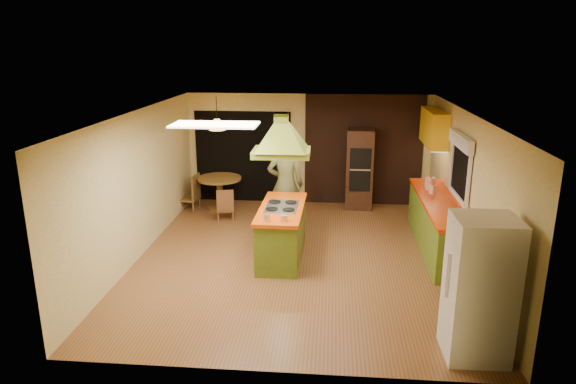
# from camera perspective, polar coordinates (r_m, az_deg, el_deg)

# --- Properties ---
(ground) EXTENTS (6.50, 6.50, 0.00)m
(ground) POSITION_cam_1_polar(r_m,az_deg,el_deg) (8.99, 1.14, -7.25)
(ground) COLOR brown
(ground) RESTS_ON ground
(room_walls) EXTENTS (5.50, 6.50, 6.50)m
(room_walls) POSITION_cam_1_polar(r_m,az_deg,el_deg) (8.57, 1.19, 0.43)
(room_walls) COLOR beige
(room_walls) RESTS_ON ground
(ceiling_plane) EXTENTS (6.50, 6.50, 0.00)m
(ceiling_plane) POSITION_cam_1_polar(r_m,az_deg,el_deg) (8.31, 1.24, 8.75)
(ceiling_plane) COLOR silver
(ceiling_plane) RESTS_ON room_walls
(brick_panel) EXTENTS (2.64, 0.03, 2.50)m
(brick_panel) POSITION_cam_1_polar(r_m,az_deg,el_deg) (11.71, 8.39, 4.59)
(brick_panel) COLOR #381E14
(brick_panel) RESTS_ON ground
(nook_opening) EXTENTS (2.20, 0.03, 2.10)m
(nook_opening) POSITION_cam_1_polar(r_m,az_deg,el_deg) (11.91, -5.00, 3.91)
(nook_opening) COLOR black
(nook_opening) RESTS_ON ground
(right_counter) EXTENTS (0.62, 3.05, 0.92)m
(right_counter) POSITION_cam_1_polar(r_m,az_deg,el_deg) (9.55, 16.26, -3.50)
(right_counter) COLOR olive
(right_counter) RESTS_ON ground
(upper_cabinets) EXTENTS (0.34, 1.40, 0.70)m
(upper_cabinets) POSITION_cam_1_polar(r_m,az_deg,el_deg) (10.74, 15.94, 6.89)
(upper_cabinets) COLOR yellow
(upper_cabinets) RESTS_ON room_walls
(window_right) EXTENTS (0.12, 1.35, 1.06)m
(window_right) POSITION_cam_1_polar(r_m,az_deg,el_deg) (9.07, 18.67, 3.86)
(window_right) COLOR black
(window_right) RESTS_ON room_walls
(fluor_panel) EXTENTS (1.20, 0.60, 0.03)m
(fluor_panel) POSITION_cam_1_polar(r_m,az_deg,el_deg) (7.30, -8.13, 7.42)
(fluor_panel) COLOR white
(fluor_panel) RESTS_ON ceiling_plane
(kitchen_island) EXTENTS (0.77, 1.83, 0.93)m
(kitchen_island) POSITION_cam_1_polar(r_m,az_deg,el_deg) (8.83, -0.70, -4.45)
(kitchen_island) COLOR #5F761D
(kitchen_island) RESTS_ON ground
(range_hood) EXTENTS (0.94, 0.69, 0.78)m
(range_hood) POSITION_cam_1_polar(r_m,az_deg,el_deg) (8.37, -0.75, 7.10)
(range_hood) COLOR olive
(range_hood) RESTS_ON ceiling_plane
(man) EXTENTS (0.71, 0.48, 1.92)m
(man) POSITION_cam_1_polar(r_m,az_deg,el_deg) (9.88, -0.28, 0.84)
(man) COLOR brown
(man) RESTS_ON ground
(refrigerator) EXTENTS (0.72, 0.69, 1.72)m
(refrigerator) POSITION_cam_1_polar(r_m,az_deg,el_deg) (6.41, 20.52, -10.00)
(refrigerator) COLOR white
(refrigerator) RESTS_ON ground
(wall_oven) EXTENTS (0.61, 0.62, 1.78)m
(wall_oven) POSITION_cam_1_polar(r_m,az_deg,el_deg) (11.51, 7.95, 2.55)
(wall_oven) COLOR #492817
(wall_oven) RESTS_ON ground
(dining_table) EXTENTS (0.97, 0.97, 0.73)m
(dining_table) POSITION_cam_1_polar(r_m,az_deg,el_deg) (11.46, -7.61, 0.57)
(dining_table) COLOR brown
(dining_table) RESTS_ON ground
(chair_left) EXTENTS (0.50, 0.50, 0.81)m
(chair_left) POSITION_cam_1_polar(r_m,az_deg,el_deg) (11.57, -11.08, 0.00)
(chair_left) COLOR brown
(chair_left) RESTS_ON ground
(chair_near) EXTENTS (0.45, 0.45, 0.68)m
(chair_near) POSITION_cam_1_polar(r_m,az_deg,el_deg) (10.85, -7.02, -1.27)
(chair_near) COLOR brown
(chair_near) RESTS_ON ground
(pendant_lamp) EXTENTS (0.37, 0.37, 0.23)m
(pendant_lamp) POSITION_cam_1_polar(r_m,az_deg,el_deg) (11.17, -7.87, 7.44)
(pendant_lamp) COLOR #FF9E3F
(pendant_lamp) RESTS_ON ceiling_plane
(canister_large) EXTENTS (0.17, 0.17, 0.24)m
(canister_large) POSITION_cam_1_polar(r_m,az_deg,el_deg) (10.01, 15.53, 0.91)
(canister_large) COLOR beige
(canister_large) RESTS_ON right_counter
(canister_medium) EXTENTS (0.16, 0.16, 0.18)m
(canister_medium) POSITION_cam_1_polar(r_m,az_deg,el_deg) (10.21, 15.32, 1.04)
(canister_medium) COLOR #F9E3C9
(canister_medium) RESTS_ON right_counter
(canister_small) EXTENTS (0.15, 0.15, 0.16)m
(canister_small) POSITION_cam_1_polar(r_m,az_deg,el_deg) (9.77, 15.77, 0.30)
(canister_small) COLOR #FFE6CD
(canister_small) RESTS_ON right_counter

